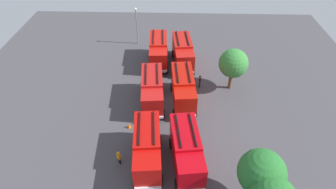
{
  "coord_description": "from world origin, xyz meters",
  "views": [
    {
      "loc": [
        26.31,
        0.86,
        23.1
      ],
      "look_at": [
        0.0,
        0.0,
        1.4
      ],
      "focal_mm": 29.94,
      "sensor_mm": 36.0,
      "label": 1
    }
  ],
  "objects": [
    {
      "name": "ground_plane",
      "position": [
        0.0,
        0.0,
        0.0
      ],
      "size": [
        55.07,
        55.07,
        0.0
      ],
      "primitive_type": "plane",
      "color": "#423F44"
    },
    {
      "name": "fire_truck_0",
      "position": [
        -9.21,
        -1.7,
        2.15
      ],
      "size": [
        7.32,
        3.08,
        3.88
      ],
      "rotation": [
        0.0,
        0.0,
        0.06
      ],
      "color": "red",
      "rests_on": "ground"
    },
    {
      "name": "fire_truck_1",
      "position": [
        0.02,
        -1.9,
        2.15
      ],
      "size": [
        7.38,
        3.24,
        3.88
      ],
      "rotation": [
        0.0,
        0.0,
        0.08
      ],
      "color": "#B41614",
      "rests_on": "ground"
    },
    {
      "name": "fire_truck_2",
      "position": [
        8.93,
        -1.68,
        2.15
      ],
      "size": [
        7.38,
        3.26,
        3.88
      ],
      "rotation": [
        0.0,
        0.0,
        0.09
      ],
      "color": "#B90C09",
      "rests_on": "ground"
    },
    {
      "name": "fire_truck_3",
      "position": [
        -8.86,
        1.85,
        2.15
      ],
      "size": [
        7.41,
        3.35,
        3.88
      ],
      "rotation": [
        0.0,
        0.0,
        0.1
      ],
      "color": "#B51510",
      "rests_on": "ground"
    },
    {
      "name": "fire_truck_4",
      "position": [
        -0.39,
        1.82,
        2.15
      ],
      "size": [
        7.38,
        3.23,
        3.88
      ],
      "rotation": [
        0.0,
        0.0,
        0.08
      ],
      "color": "#B51209",
      "rests_on": "ground"
    },
    {
      "name": "fire_truck_5",
      "position": [
        9.09,
        2.05,
        2.15
      ],
      "size": [
        7.45,
        3.5,
        3.88
      ],
      "rotation": [
        0.0,
        0.0,
        0.13
      ],
      "color": "#B8070F",
      "rests_on": "ground"
    },
    {
      "name": "firefighter_1",
      "position": [
        -3.45,
        4.09,
        0.99
      ],
      "size": [
        0.42,
        0.29,
        1.76
      ],
      "rotation": [
        0.0,
        0.0,
        4.69
      ],
      "color": "black",
      "rests_on": "ground"
    },
    {
      "name": "firefighter_2",
      "position": [
        9.24,
        -4.51,
        0.9
      ],
      "size": [
        0.47,
        0.46,
        1.62
      ],
      "rotation": [
        0.0,
        0.0,
        5.43
      ],
      "color": "black",
      "rests_on": "ground"
    },
    {
      "name": "tree_0",
      "position": [
        -3.41,
        8.07,
        3.84
      ],
      "size": [
        3.68,
        3.68,
        5.71
      ],
      "color": "brown",
      "rests_on": "ground"
    },
    {
      "name": "tree_1",
      "position": [
        12.81,
        7.9,
        4.06
      ],
      "size": [
        3.89,
        3.89,
        6.04
      ],
      "color": "brown",
      "rests_on": "ground"
    },
    {
      "name": "traffic_cone_0",
      "position": [
        4.34,
        -4.27,
        0.32
      ],
      "size": [
        0.45,
        0.45,
        0.64
      ],
      "primitive_type": "cone",
      "color": "#F2600C",
      "rests_on": "ground"
    },
    {
      "name": "lamppost",
      "position": [
        -14.95,
        -5.48,
        3.62
      ],
      "size": [
        0.36,
        0.36,
        6.12
      ],
      "color": "slate",
      "rests_on": "ground"
    }
  ]
}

